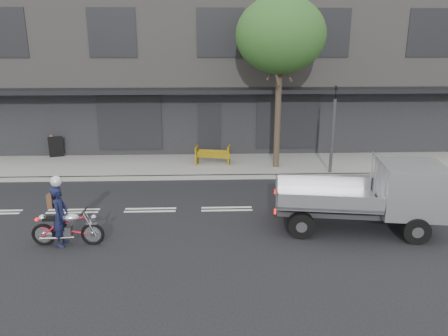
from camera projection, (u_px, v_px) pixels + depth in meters
ground at (227, 209)px, 13.77m from camera, size 80.00×80.00×0.00m
sidewalk at (222, 165)px, 18.25m from camera, size 32.00×3.20×0.15m
kerb at (223, 177)px, 16.72m from camera, size 32.00×0.20×0.15m
building_main at (218, 61)px, 23.46m from camera, size 26.00×10.00×8.00m
street_tree at (281, 36)px, 16.37m from camera, size 3.40×3.40×6.74m
traffic_light_pole at (333, 134)px, 16.66m from camera, size 0.12×0.12×3.50m
motorcycle at (67, 227)px, 11.26m from camera, size 1.88×0.55×0.97m
rider at (60, 216)px, 11.16m from camera, size 0.39×0.59×1.61m
flatbed_ute at (394, 191)px, 11.96m from camera, size 4.62×2.40×2.04m
construction_barrier at (213, 156)px, 17.89m from camera, size 1.51×0.83×0.80m
sandwich_board at (56, 147)px, 19.08m from camera, size 0.70×0.57×0.95m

